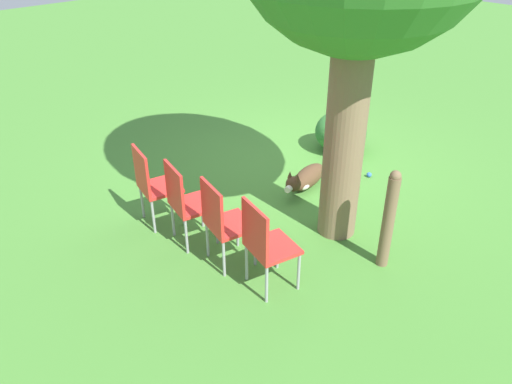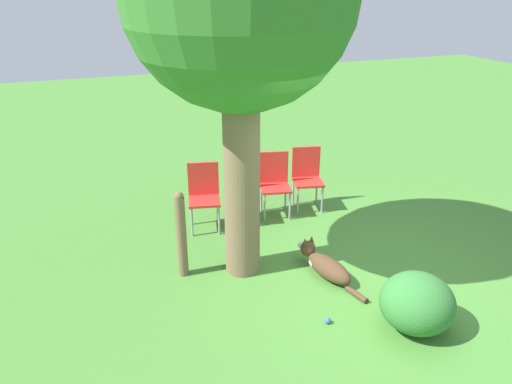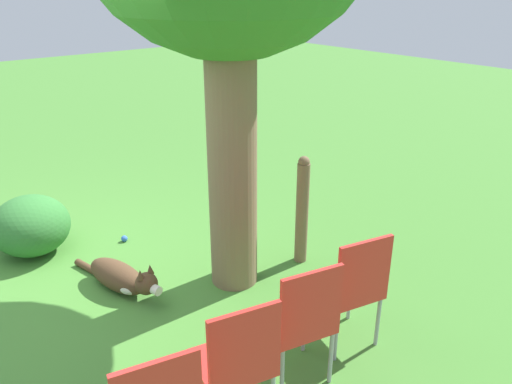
# 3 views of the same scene
# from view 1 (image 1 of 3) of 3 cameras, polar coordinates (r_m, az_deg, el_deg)

# --- Properties ---
(ground_plane) EXTENTS (30.00, 30.00, 0.00)m
(ground_plane) POSITION_cam_1_polar(r_m,az_deg,el_deg) (6.98, 5.17, 2.15)
(ground_plane) COLOR #478433
(dog) EXTENTS (1.19, 0.42, 0.37)m
(dog) POSITION_cam_1_polar(r_m,az_deg,el_deg) (6.57, 5.74, 1.57)
(dog) COLOR #513823
(dog) RESTS_ON ground_plane
(fence_post) EXTENTS (0.12, 0.12, 1.10)m
(fence_post) POSITION_cam_1_polar(r_m,az_deg,el_deg) (5.12, 14.91, -3.02)
(fence_post) COLOR brown
(fence_post) RESTS_ON ground_plane
(red_chair_0) EXTENTS (0.51, 0.53, 0.96)m
(red_chair_0) POSITION_cam_1_polar(r_m,az_deg,el_deg) (5.74, -11.79, 1.13)
(red_chair_0) COLOR red
(red_chair_0) RESTS_ON ground_plane
(red_chair_1) EXTENTS (0.51, 0.53, 0.96)m
(red_chair_1) POSITION_cam_1_polar(r_m,az_deg,el_deg) (5.34, -8.11, -0.85)
(red_chair_1) COLOR red
(red_chair_1) RESTS_ON ground_plane
(red_chair_2) EXTENTS (0.51, 0.53, 0.96)m
(red_chair_2) POSITION_cam_1_polar(r_m,az_deg,el_deg) (4.98, -3.88, -3.12)
(red_chair_2) COLOR red
(red_chair_2) RESTS_ON ground_plane
(red_chair_3) EXTENTS (0.51, 0.53, 0.96)m
(red_chair_3) POSITION_cam_1_polar(r_m,az_deg,el_deg) (4.66, 1.01, -5.71)
(red_chair_3) COLOR red
(red_chair_3) RESTS_ON ground_plane
(tennis_ball) EXTENTS (0.07, 0.07, 0.07)m
(tennis_ball) POSITION_cam_1_polar(r_m,az_deg,el_deg) (7.01, 12.80, 1.93)
(tennis_ball) COLOR blue
(tennis_ball) RESTS_ON ground_plane
(low_shrub) EXTENTS (0.76, 0.76, 0.61)m
(low_shrub) POSITION_cam_1_polar(r_m,az_deg,el_deg) (7.58, 9.67, 6.80)
(low_shrub) COLOR #337533
(low_shrub) RESTS_ON ground_plane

